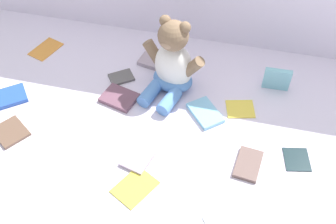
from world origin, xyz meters
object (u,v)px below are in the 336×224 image
object	(u,v)px
book_case_11	(137,159)
book_case_1	(205,113)
book_case_8	(119,98)
book_case_5	(8,97)
book_case_13	(151,61)
book_case_10	(277,79)
book_case_9	(46,49)
teddy_bear	(172,64)
book_case_4	(248,164)
book_case_2	(11,132)
book_case_3	(297,159)
book_case_6	(121,77)
book_case_0	(226,219)
book_case_12	(135,187)
book_case_7	(240,109)

from	to	relation	value
book_case_11	book_case_1	bearing A→B (deg)	68.54
book_case_1	book_case_8	size ratio (longest dim) A/B	1.06
book_case_5	book_case_13	xyz separation A→B (m)	(0.47, 0.32, 0.00)
book_case_1	book_case_10	xyz separation A→B (m)	(0.23, 0.19, 0.04)
book_case_1	book_case_9	xyz separation A→B (m)	(-0.71, 0.20, -0.00)
teddy_bear	book_case_13	distance (m)	0.19
book_case_4	book_case_9	world-z (taller)	book_case_4
book_case_2	book_case_4	xyz separation A→B (m)	(0.82, 0.06, 0.00)
book_case_13	teddy_bear	bearing A→B (deg)	-124.11
book_case_2	book_case_1	bearing A→B (deg)	145.37
book_case_3	book_case_11	bearing A→B (deg)	1.85
book_case_4	book_case_10	world-z (taller)	book_case_10
book_case_9	book_case_6	bearing A→B (deg)	4.15
teddy_bear	book_case_0	size ratio (longest dim) A/B	2.47
book_case_9	book_case_13	bearing A→B (deg)	21.47
book_case_1	book_case_2	world-z (taller)	book_case_1
book_case_8	book_case_13	xyz separation A→B (m)	(0.06, 0.23, 0.00)
book_case_1	book_case_8	bearing A→B (deg)	139.17
book_case_5	book_case_3	bearing A→B (deg)	49.85
teddy_bear	book_case_10	xyz separation A→B (m)	(0.38, 0.08, -0.06)
book_case_5	book_case_12	bearing A→B (deg)	27.15
book_case_3	book_case_6	world-z (taller)	book_case_6
book_case_5	book_case_6	bearing A→B (deg)	80.08
book_case_3	book_case_7	world-z (taller)	book_case_7
book_case_1	book_case_7	bearing A→B (deg)	-16.62
book_case_1	book_case_6	size ratio (longest dim) A/B	1.47
book_case_6	book_case_12	distance (m)	0.50
book_case_3	book_case_2	bearing A→B (deg)	-4.96
book_case_7	book_case_8	distance (m)	0.45
book_case_3	book_case_0	bearing A→B (deg)	42.05
book_case_12	book_case_13	distance (m)	0.59
book_case_12	book_case_13	bearing A→B (deg)	128.24
book_case_0	book_case_10	xyz separation A→B (m)	(0.10, 0.59, 0.04)
book_case_4	book_case_12	world-z (taller)	book_case_4
book_case_9	book_case_13	distance (m)	0.45
book_case_7	book_case_10	xyz separation A→B (m)	(0.11, 0.14, 0.04)
book_case_4	book_case_7	distance (m)	0.25
book_case_0	book_case_9	world-z (taller)	book_case_0
book_case_0	book_case_3	world-z (taller)	book_case_0
book_case_4	book_case_12	bearing A→B (deg)	-147.14
book_case_8	book_case_11	world-z (taller)	book_case_8
book_case_5	book_case_8	size ratio (longest dim) A/B	1.03
book_case_8	teddy_bear	bearing A→B (deg)	-42.36
teddy_bear	book_case_6	xyz separation A→B (m)	(-0.20, -0.00, -0.11)
book_case_7	book_case_12	size ratio (longest dim) A/B	0.77
book_case_5	book_case_6	distance (m)	0.43
book_case_6	book_case_7	world-z (taller)	same
book_case_1	book_case_4	world-z (taller)	book_case_1
book_case_3	book_case_13	size ratio (longest dim) A/B	1.00
book_case_0	book_case_11	size ratio (longest dim) A/B	1.24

